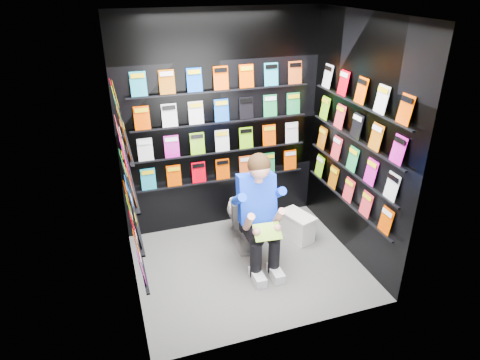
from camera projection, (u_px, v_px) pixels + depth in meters
name	position (u px, v px, depth m)	size (l,w,h in m)	color
floor	(248.00, 265.00, 4.72)	(2.40, 2.40, 0.00)	#5E5E5C
ceiling	(251.00, 14.00, 3.58)	(2.40, 2.40, 0.00)	white
wall_back	(221.00, 125.00, 5.00)	(2.40, 0.04, 2.60)	black
wall_front	(293.00, 205.00, 3.30)	(2.40, 0.04, 2.60)	black
wall_left	(123.00, 174.00, 3.81)	(0.04, 2.00, 2.60)	black
wall_right	(357.00, 143.00, 4.49)	(0.04, 2.00, 2.60)	black
comics_back	(222.00, 126.00, 4.97)	(2.10, 0.06, 1.37)	#E90012
comics_left	(126.00, 173.00, 3.82)	(0.06, 1.70, 1.37)	#E90012
comics_right	(355.00, 143.00, 4.48)	(0.06, 1.70, 1.37)	#E90012
toilet	(244.00, 215.00, 4.99)	(0.42, 0.75, 0.73)	white
longbox	(297.00, 227.00, 5.14)	(0.22, 0.40, 0.30)	white
longbox_lid	(298.00, 216.00, 5.07)	(0.24, 0.42, 0.03)	white
reader	(256.00, 199.00, 4.49)	(0.53, 0.78, 1.43)	#1037E3
held_comic	(267.00, 232.00, 4.27)	(0.28, 0.01, 0.19)	green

